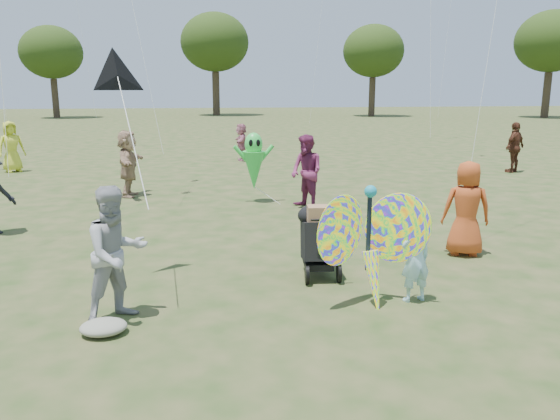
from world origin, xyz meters
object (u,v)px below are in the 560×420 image
at_px(jogging_stroller, 317,236).
at_px(child_girl, 416,258).
at_px(crowd_e, 307,172).
at_px(crowd_g, 11,147).
at_px(crowd_d, 128,164).
at_px(butterfly_kite, 371,245).
at_px(adult_man, 116,254).
at_px(alien_kite, 254,164).
at_px(crowd_a, 466,209).
at_px(crowd_j, 241,142).
at_px(crowd_h, 515,147).

bearing_deg(jogging_stroller, child_girl, -43.63).
bearing_deg(crowd_e, crowd_g, -156.29).
relative_size(crowd_d, crowd_g, 1.01).
bearing_deg(jogging_stroller, butterfly_kite, -65.63).
height_order(adult_man, alien_kite, alien_kite).
bearing_deg(alien_kite, child_girl, -79.45).
distance_m(child_girl, crowd_g, 16.02).
xyz_separation_m(crowd_a, crowd_j, (-2.43, 13.38, -0.08)).
xyz_separation_m(adult_man, alien_kite, (2.52, 6.81, 0.14)).
xyz_separation_m(adult_man, crowd_a, (5.50, 1.75, -0.02)).
bearing_deg(crowd_e, crowd_a, -1.56).
relative_size(crowd_e, crowd_g, 1.01).
bearing_deg(alien_kite, jogging_stroller, -87.40).
xyz_separation_m(crowd_d, crowd_g, (-4.35, 5.20, -0.01)).
distance_m(crowd_a, crowd_e, 4.52).
bearing_deg(adult_man, crowd_d, 60.53).
xyz_separation_m(crowd_g, crowd_j, (8.04, 1.81, -0.14)).
distance_m(crowd_a, crowd_h, 10.69).
relative_size(crowd_h, jogging_stroller, 1.56).
bearing_deg(alien_kite, crowd_a, -59.56).
distance_m(crowd_a, crowd_j, 13.60).
bearing_deg(butterfly_kite, crowd_g, 121.28).
bearing_deg(butterfly_kite, child_girl, 2.17).
height_order(adult_man, crowd_h, crowd_h).
xyz_separation_m(crowd_e, jogging_stroller, (-0.88, -4.69, -0.26)).
height_order(crowd_d, butterfly_kite, crowd_d).
height_order(crowd_j, butterfly_kite, butterfly_kite).
bearing_deg(crowd_a, adult_man, 35.75).
bearing_deg(adult_man, jogging_stroller, -10.70).
distance_m(child_girl, butterfly_kite, 0.67).
bearing_deg(crowd_g, crowd_j, -19.46).
bearing_deg(crowd_g, butterfly_kite, -90.86).
relative_size(adult_man, crowd_a, 1.03).
bearing_deg(crowd_a, alien_kite, -41.50).
xyz_separation_m(crowd_e, butterfly_kite, (-0.48, -5.98, -0.07)).
relative_size(child_girl, butterfly_kite, 0.67).
distance_m(crowd_e, alien_kite, 1.47).
bearing_deg(crowd_j, crowd_d, -24.58).
xyz_separation_m(child_girl, crowd_a, (1.69, 1.83, 0.21)).
bearing_deg(crowd_j, adult_man, -8.23).
distance_m(crowd_d, crowd_h, 12.70).
relative_size(crowd_g, crowd_j, 1.19).
height_order(crowd_j, alien_kite, alien_kite).
relative_size(crowd_g, butterfly_kite, 0.97).
xyz_separation_m(crowd_d, crowd_e, (4.29, -2.24, 0.00)).
height_order(crowd_d, jogging_stroller, crowd_d).
height_order(crowd_e, butterfly_kite, crowd_e).
relative_size(crowd_d, jogging_stroller, 1.60).
distance_m(crowd_d, alien_kite, 3.42).
height_order(crowd_d, alien_kite, crowd_d).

